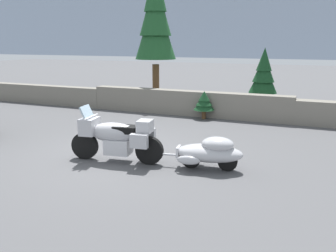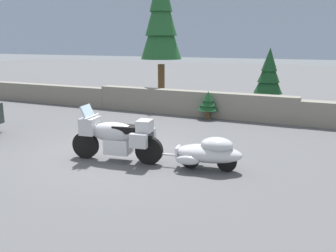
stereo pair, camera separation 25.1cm
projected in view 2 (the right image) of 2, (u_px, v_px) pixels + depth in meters
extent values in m
plane|color=#4C4C4F|center=(114.00, 154.00, 9.12)|extent=(80.00, 80.00, 0.00)
cube|color=slate|center=(35.00, 93.00, 17.13)|extent=(8.00, 0.47, 0.85)
cube|color=slate|center=(191.00, 103.00, 13.93)|extent=(8.00, 0.50, 0.96)
cube|color=#99A8BF|center=(316.00, 21.00, 91.95)|extent=(240.00, 80.00, 16.00)
cylinder|color=black|center=(86.00, 145.00, 8.79)|extent=(0.67, 0.24, 0.66)
cylinder|color=black|center=(149.00, 150.00, 8.35)|extent=(0.67, 0.24, 0.66)
cube|color=silver|center=(118.00, 146.00, 8.55)|extent=(0.66, 0.52, 0.36)
ellipsoid|color=#B2B2B7|center=(114.00, 132.00, 8.50)|extent=(1.25, 0.61, 0.48)
cube|color=#B2B2B7|center=(90.00, 126.00, 8.64)|extent=(0.43, 0.57, 0.40)
cube|color=#9EB7C6|center=(88.00, 112.00, 8.57)|extent=(0.25, 0.46, 0.34)
cube|color=black|center=(126.00, 129.00, 8.39)|extent=(0.61, 0.44, 0.16)
cube|color=#B2B2B7|center=(145.00, 126.00, 8.24)|extent=(0.38, 0.44, 0.28)
cube|color=#B2B2B7|center=(138.00, 141.00, 8.04)|extent=(0.42, 0.22, 0.32)
cube|color=#B2B2B7|center=(147.00, 134.00, 8.60)|extent=(0.42, 0.22, 0.32)
cylinder|color=silver|center=(92.00, 116.00, 8.57)|extent=(0.14, 0.70, 0.04)
cylinder|color=silver|center=(87.00, 135.00, 8.72)|extent=(0.26, 0.11, 0.54)
cylinder|color=black|center=(190.00, 159.00, 8.11)|extent=(0.45, 0.16, 0.44)
cylinder|color=black|center=(227.00, 162.00, 7.89)|extent=(0.45, 0.16, 0.44)
ellipsoid|color=#B2B2B7|center=(209.00, 153.00, 7.97)|extent=(1.58, 0.90, 0.40)
ellipsoid|color=#B2B2B7|center=(217.00, 145.00, 7.87)|extent=(0.80, 0.66, 0.32)
cube|color=silver|center=(178.00, 152.00, 8.16)|extent=(0.11, 0.33, 0.24)
ellipsoid|color=#B2B2B7|center=(187.00, 160.00, 7.80)|extent=(0.54, 0.22, 0.20)
ellipsoid|color=#B2B2B7|center=(193.00, 152.00, 8.40)|extent=(0.54, 0.22, 0.20)
cylinder|color=silver|center=(161.00, 154.00, 8.28)|extent=(0.70, 0.15, 0.05)
cylinder|color=brown|center=(161.00, 84.00, 16.55)|extent=(0.31, 0.31, 1.80)
cone|color=#1E5128|center=(161.00, 27.00, 15.96)|extent=(1.85, 1.85, 2.85)
cone|color=#1E5128|center=(161.00, 7.00, 15.77)|extent=(1.43, 1.43, 2.49)
cylinder|color=brown|center=(267.00, 105.00, 14.07)|extent=(0.20, 0.20, 0.75)
cone|color=#143D1E|center=(269.00, 78.00, 13.83)|extent=(1.10, 1.10, 1.19)
cone|color=#143D1E|center=(269.00, 69.00, 13.74)|extent=(0.85, 0.85, 1.04)
cone|color=#143D1E|center=(270.00, 59.00, 13.66)|extent=(0.60, 0.60, 0.89)
cylinder|color=brown|center=(208.00, 115.00, 13.29)|extent=(0.15, 0.15, 0.30)
cone|color=#143D1E|center=(208.00, 104.00, 13.19)|extent=(0.77, 0.77, 0.47)
cone|color=#143D1E|center=(208.00, 100.00, 13.16)|extent=(0.60, 0.60, 0.41)
cone|color=#143D1E|center=(208.00, 96.00, 13.13)|extent=(0.43, 0.43, 0.36)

